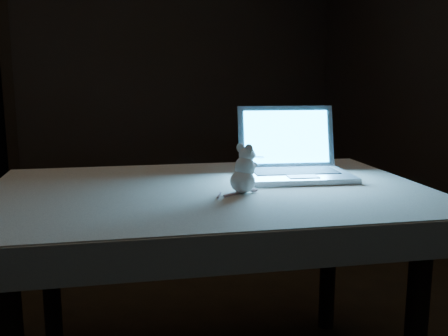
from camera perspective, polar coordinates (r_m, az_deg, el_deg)
name	(u,v)px	position (r m, az deg, el deg)	size (l,w,h in m)	color
back_wall	(90,55)	(4.15, -15.09, 12.34)	(4.50, 0.04, 2.60)	black
table	(210,292)	(1.84, -1.57, -13.97)	(1.39, 0.89, 0.75)	black
tablecloth	(236,202)	(1.75, 1.35, -3.86)	(1.50, 1.00, 0.11)	beige
laptop	(298,143)	(1.88, 8.44, 2.84)	(0.39, 0.35, 0.27)	silver
plush_mouse	(243,169)	(1.63, 2.14, -0.11)	(0.12, 0.12, 0.16)	white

